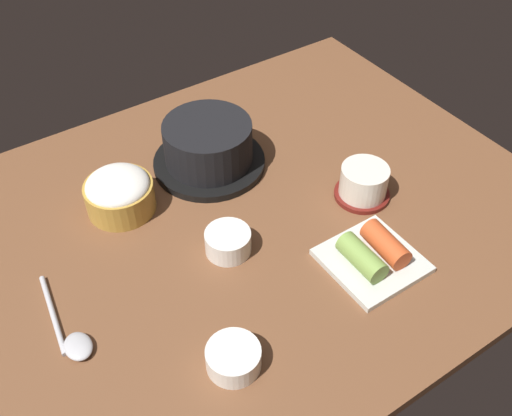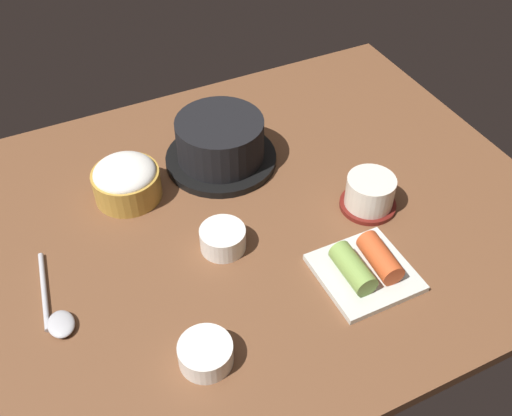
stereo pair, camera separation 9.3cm
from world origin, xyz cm
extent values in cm
cube|color=brown|center=(0.00, 0.00, 1.00)|extent=(100.00, 76.00, 2.00)
cylinder|color=black|center=(2.95, 14.14, 2.66)|extent=(19.56, 19.56, 1.33)
cylinder|color=black|center=(2.95, 14.14, 7.02)|extent=(15.20, 15.20, 7.38)
cylinder|color=#D15619|center=(2.95, 14.14, 10.41)|extent=(13.38, 13.38, 0.60)
cylinder|color=#B78C38|center=(-14.43, 12.71, 4.51)|extent=(11.09, 11.09, 5.01)
ellipsoid|color=white|center=(-14.43, 12.71, 7.01)|extent=(10.20, 10.20, 3.88)
cylinder|color=maroon|center=(19.96, -6.83, 2.40)|extent=(9.22, 9.22, 0.80)
cylinder|color=silver|center=(19.96, -6.83, 5.33)|extent=(7.83, 7.83, 5.05)
cylinder|color=#C6D18C|center=(19.96, -6.83, 7.55)|extent=(6.66, 6.66, 0.40)
cylinder|color=white|center=(-4.89, -4.71, 3.82)|extent=(7.01, 7.01, 3.65)
cylinder|color=#B73323|center=(-4.89, -4.71, 5.35)|extent=(5.75, 5.75, 0.50)
cube|color=silver|center=(11.48, -18.80, 2.50)|extent=(13.20, 13.20, 1.00)
cylinder|color=#7A9E47|center=(9.17, -18.80, 4.73)|extent=(3.60, 7.98, 3.47)
cylinder|color=#C64C23|center=(13.79, -18.80, 4.73)|extent=(4.00, 8.14, 3.47)
cylinder|color=white|center=(-14.76, -21.84, 3.61)|extent=(7.13, 7.13, 3.22)
cylinder|color=#B73323|center=(-14.76, -21.84, 4.92)|extent=(5.85, 5.85, 0.50)
cylinder|color=#B7B7BC|center=(-31.34, -1.56, 2.40)|extent=(2.66, 14.18, 0.80)
ellipsoid|color=#B7B7BC|center=(-30.40, -8.60, 2.72)|extent=(3.60, 4.68, 1.26)
camera|label=1|loc=(-34.98, -57.12, 69.80)|focal=41.70mm
camera|label=2|loc=(-26.94, -61.73, 69.80)|focal=41.70mm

